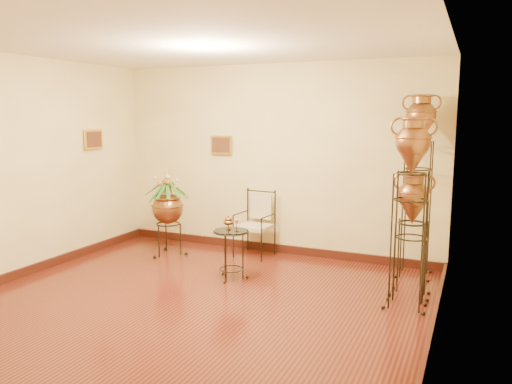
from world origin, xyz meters
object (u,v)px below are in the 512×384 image
at_px(planter_urn, 168,205).
at_px(armchair, 254,224).
at_px(amphora_mid, 410,212).
at_px(amphora_tall, 418,184).
at_px(side_table, 231,254).

xyz_separation_m(planter_urn, armchair, (1.20, 0.44, -0.28)).
distance_m(amphora_mid, armchair, 2.62).
distance_m(amphora_tall, armchair, 2.37).
distance_m(planter_urn, side_table, 1.56).
distance_m(armchair, side_table, 1.10).
xyz_separation_m(amphora_tall, armchair, (-2.26, 0.00, -0.71)).
distance_m(planter_urn, armchair, 1.31).
relative_size(amphora_mid, armchair, 2.17).
bearing_deg(side_table, amphora_mid, -0.87).
bearing_deg(armchair, amphora_tall, 4.87).
height_order(amphora_tall, amphora_mid, amphora_tall).
xyz_separation_m(amphora_tall, planter_urn, (-3.46, -0.44, -0.44)).
bearing_deg(side_table, planter_urn, 155.14).
height_order(amphora_mid, armchair, amphora_mid).
height_order(amphora_mid, side_table, amphora_mid).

